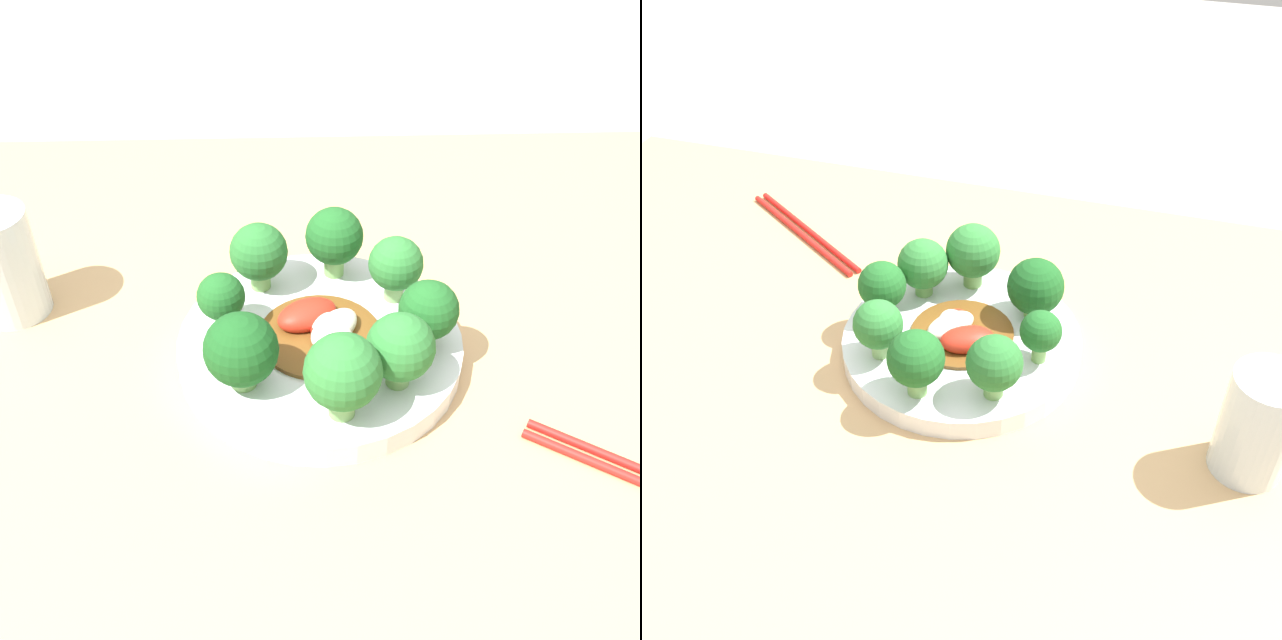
# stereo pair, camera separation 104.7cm
# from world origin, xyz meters

# --- Properties ---
(table) EXTENTS (1.15, 0.75, 0.75)m
(table) POSITION_xyz_m (0.00, 0.00, 0.37)
(table) COLOR tan
(table) RESTS_ON ground_plane
(plate) EXTENTS (0.25, 0.25, 0.02)m
(plate) POSITION_xyz_m (-0.04, -0.04, 0.76)
(plate) COLOR silver
(plate) RESTS_ON table
(broccoli_northwest) EXTENTS (0.05, 0.05, 0.07)m
(broccoli_northwest) POSITION_xyz_m (-0.09, 0.04, 0.81)
(broccoli_northwest) COLOR #7AAD5B
(broccoli_northwest) RESTS_ON plate
(broccoli_southwest) EXTENTS (0.06, 0.06, 0.07)m
(broccoli_southwest) POSITION_xyz_m (-0.10, -0.09, 0.81)
(broccoli_southwest) COLOR #7AAD5B
(broccoli_southwest) RESTS_ON plate
(broccoli_south) EXTENTS (0.06, 0.06, 0.07)m
(broccoli_south) POSITION_xyz_m (-0.02, -0.12, 0.82)
(broccoli_south) COLOR #7AAD5B
(broccoli_south) RESTS_ON plate
(broccoli_southeast) EXTENTS (0.05, 0.05, 0.07)m
(broccoli_southeast) POSITION_xyz_m (0.02, -0.09, 0.81)
(broccoli_southeast) COLOR #70A356
(broccoli_southeast) RESTS_ON plate
(broccoli_north) EXTENTS (0.05, 0.05, 0.07)m
(broccoli_north) POSITION_xyz_m (-0.02, 0.06, 0.81)
(broccoli_north) COLOR #7AAD5B
(broccoli_north) RESTS_ON plate
(broccoli_east) EXTENTS (0.05, 0.05, 0.06)m
(broccoli_east) POSITION_xyz_m (0.05, -0.05, 0.81)
(broccoli_east) COLOR #70A356
(broccoli_east) RESTS_ON plate
(broccoli_west) EXTENTS (0.04, 0.04, 0.06)m
(broccoli_west) POSITION_xyz_m (-0.12, -0.02, 0.81)
(broccoli_west) COLOR #7AAD5B
(broccoli_west) RESTS_ON plate
(broccoli_northeast) EXTENTS (0.05, 0.05, 0.06)m
(broccoli_northeast) POSITION_xyz_m (0.03, 0.02, 0.81)
(broccoli_northeast) COLOR #89B76B
(broccoli_northeast) RESTS_ON plate
(stirfry_center) EXTENTS (0.11, 0.11, 0.02)m
(stirfry_center) POSITION_xyz_m (-0.03, -0.03, 0.78)
(stirfry_center) COLOR brown
(stirfry_center) RESTS_ON plate
(drinking_glass) EXTENTS (0.06, 0.06, 0.11)m
(drinking_glass) POSITION_xyz_m (-0.32, 0.04, 0.80)
(drinking_glass) COLOR silver
(drinking_glass) RESTS_ON table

